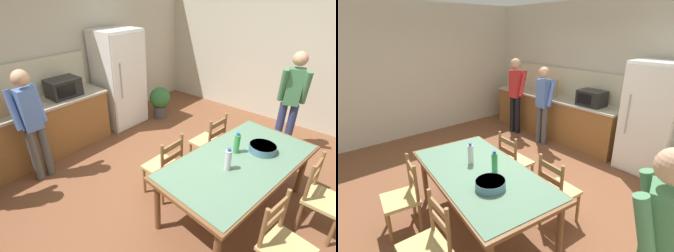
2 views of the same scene
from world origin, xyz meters
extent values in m
plane|color=brown|center=(0.00, 0.00, 0.00)|extent=(8.32, 8.32, 0.00)
cube|color=beige|center=(0.00, 2.66, 1.45)|extent=(6.52, 0.12, 2.90)
cube|color=beige|center=(-3.26, 0.00, 1.45)|extent=(0.12, 5.20, 2.90)
cube|color=brown|center=(-1.13, 2.23, 0.44)|extent=(3.14, 0.62, 0.88)
cube|color=#B2A893|center=(-1.13, 2.23, 0.90)|extent=(3.18, 0.66, 0.04)
cube|color=#B7BCC1|center=(-1.83, 2.23, 0.90)|extent=(0.52, 0.38, 0.02)
cube|color=beige|center=(-1.13, 2.54, 1.22)|extent=(3.14, 0.03, 0.60)
cube|color=white|center=(0.98, 2.20, 0.93)|extent=(0.83, 0.68, 1.87)
cube|color=white|center=(0.98, 1.85, 0.93)|extent=(0.80, 0.02, 1.79)
cylinder|color=#A5AAB2|center=(0.73, 1.83, 1.03)|extent=(0.02, 0.02, 0.65)
cube|color=black|center=(-0.18, 2.21, 1.07)|extent=(0.50, 0.38, 0.30)
cube|color=black|center=(-0.23, 2.01, 1.07)|extent=(0.30, 0.01, 0.19)
cube|color=tan|center=(-1.19, 2.20, 1.10)|extent=(0.24, 0.16, 0.36)
cylinder|color=brown|center=(-0.67, -1.08, 0.35)|extent=(0.07, 0.07, 0.70)
cylinder|color=brown|center=(-0.57, -0.25, 0.35)|extent=(0.07, 0.07, 0.70)
cylinder|color=brown|center=(1.24, -0.46, 0.35)|extent=(0.07, 0.07, 0.70)
cube|color=brown|center=(0.28, -0.77, 0.72)|extent=(2.13, 1.26, 0.04)
cube|color=#567A60|center=(0.28, -0.77, 0.75)|extent=(2.05, 1.21, 0.01)
cylinder|color=silver|center=(0.03, -0.74, 0.87)|extent=(0.07, 0.07, 0.24)
cylinder|color=#2D51B2|center=(0.03, -0.74, 1.01)|extent=(0.04, 0.04, 0.03)
cylinder|color=green|center=(0.40, -0.66, 0.87)|extent=(0.07, 0.07, 0.24)
cylinder|color=#2D51B2|center=(0.40, -0.66, 1.01)|extent=(0.04, 0.04, 0.03)
cylinder|color=slate|center=(0.63, -0.89, 0.80)|extent=(0.32, 0.32, 0.09)
cylinder|color=slate|center=(0.63, -0.89, 0.83)|extent=(0.31, 0.31, 0.02)
cylinder|color=olive|center=(0.46, -1.49, 0.21)|extent=(0.04, 0.04, 0.41)
cube|color=tan|center=(0.64, -1.66, 0.43)|extent=(0.43, 0.41, 0.04)
cylinder|color=olive|center=(0.46, -1.49, 0.68)|extent=(0.04, 0.04, 0.46)
cylinder|color=olive|center=(0.82, -1.50, 0.68)|extent=(0.04, 0.04, 0.46)
cube|color=olive|center=(0.64, -1.49, 0.81)|extent=(0.36, 0.03, 0.07)
cube|color=olive|center=(0.64, -1.49, 0.66)|extent=(0.36, 0.03, 0.07)
cylinder|color=olive|center=(-0.47, -1.70, 0.21)|extent=(0.04, 0.04, 0.41)
cylinder|color=olive|center=(-0.11, -1.75, 0.21)|extent=(0.04, 0.04, 0.41)
cylinder|color=olive|center=(-0.42, -1.36, 0.21)|extent=(0.04, 0.04, 0.41)
cylinder|color=olive|center=(-0.06, -1.42, 0.21)|extent=(0.04, 0.04, 0.41)
cube|color=tan|center=(-0.27, -1.56, 0.43)|extent=(0.48, 0.46, 0.04)
cylinder|color=olive|center=(-0.42, -1.36, 0.68)|extent=(0.04, 0.04, 0.46)
cylinder|color=olive|center=(-0.06, -1.42, 0.68)|extent=(0.04, 0.04, 0.46)
cube|color=olive|center=(-0.24, -1.39, 0.81)|extent=(0.36, 0.08, 0.07)
cube|color=olive|center=(-0.24, -1.39, 0.66)|extent=(0.36, 0.08, 0.07)
cylinder|color=olive|center=(1.03, 0.17, 0.21)|extent=(0.04, 0.04, 0.41)
cylinder|color=olive|center=(0.67, 0.20, 0.21)|extent=(0.04, 0.04, 0.41)
cylinder|color=olive|center=(1.00, -0.17, 0.21)|extent=(0.04, 0.04, 0.41)
cylinder|color=olive|center=(0.64, -0.14, 0.21)|extent=(0.04, 0.04, 0.41)
cube|color=tan|center=(0.83, 0.02, 0.43)|extent=(0.45, 0.43, 0.04)
cylinder|color=olive|center=(1.00, -0.17, 0.68)|extent=(0.04, 0.04, 0.46)
cylinder|color=olive|center=(0.64, -0.14, 0.68)|extent=(0.04, 0.04, 0.46)
cube|color=olive|center=(0.82, -0.15, 0.81)|extent=(0.36, 0.05, 0.07)
cube|color=olive|center=(0.82, -0.15, 0.66)|extent=(0.36, 0.05, 0.07)
cylinder|color=olive|center=(0.11, 0.29, 0.21)|extent=(0.04, 0.04, 0.41)
cylinder|color=olive|center=(-0.25, 0.30, 0.21)|extent=(0.04, 0.04, 0.41)
cylinder|color=olive|center=(0.10, -0.05, 0.21)|extent=(0.04, 0.04, 0.41)
cylinder|color=olive|center=(-0.26, -0.04, 0.21)|extent=(0.04, 0.04, 0.41)
cube|color=tan|center=(-0.07, 0.12, 0.43)|extent=(0.43, 0.41, 0.04)
cylinder|color=olive|center=(0.10, -0.05, 0.68)|extent=(0.04, 0.04, 0.46)
cylinder|color=olive|center=(-0.26, -0.04, 0.68)|extent=(0.04, 0.04, 0.46)
cube|color=olive|center=(-0.08, -0.05, 0.81)|extent=(0.36, 0.04, 0.07)
cube|color=olive|center=(-0.08, -0.05, 0.66)|extent=(0.36, 0.04, 0.07)
cylinder|color=black|center=(-1.92, 1.70, 0.43)|extent=(0.13, 0.13, 0.86)
cylinder|color=black|center=(-1.75, 1.70, 0.43)|extent=(0.13, 0.13, 0.86)
cube|color=red|center=(-1.83, 1.70, 1.16)|extent=(0.24, 0.20, 0.61)
sphere|color=tan|center=(-1.83, 1.70, 1.62)|extent=(0.23, 0.23, 0.23)
cylinder|color=red|center=(-2.00, 1.77, 1.19)|extent=(0.10, 0.23, 0.58)
cylinder|color=red|center=(-1.66, 1.77, 1.19)|extent=(0.10, 0.23, 0.58)
cylinder|color=#4C4C4C|center=(-1.05, 1.68, 0.41)|extent=(0.12, 0.12, 0.81)
cylinder|color=#4C4C4C|center=(-0.89, 1.68, 0.41)|extent=(0.12, 0.12, 0.81)
cube|color=#5175BC|center=(-0.97, 1.68, 1.10)|extent=(0.23, 0.19, 0.57)
sphere|color=tan|center=(-0.97, 1.68, 1.53)|extent=(0.22, 0.22, 0.22)
cylinder|color=#5175BC|center=(-1.13, 1.75, 1.12)|extent=(0.09, 0.22, 0.55)
cylinder|color=#5175BC|center=(-0.81, 1.75, 1.12)|extent=(0.09, 0.22, 0.55)
cube|color=#478456|center=(2.15, -0.70, 1.13)|extent=(0.25, 0.28, 0.59)
cylinder|color=#478456|center=(2.13, -0.88, 1.16)|extent=(0.24, 0.16, 0.56)
cylinder|color=#478456|center=(2.03, -0.56, 1.16)|extent=(0.24, 0.16, 0.56)
camera|label=1|loc=(-2.15, -1.77, 2.52)|focal=28.00mm
camera|label=2|loc=(2.53, -2.30, 2.31)|focal=28.00mm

